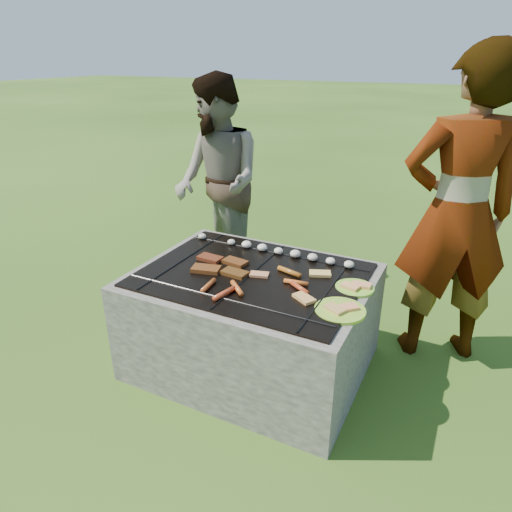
{
  "coord_description": "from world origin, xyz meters",
  "views": [
    {
      "loc": [
        1.05,
        -2.05,
        1.74
      ],
      "look_at": [
        0.0,
        0.05,
        0.7
      ],
      "focal_mm": 32.0,
      "sensor_mm": 36.0,
      "label": 1
    }
  ],
  "objects": [
    {
      "name": "lawn",
      "position": [
        0.0,
        0.0,
        0.0
      ],
      "size": [
        60.0,
        60.0,
        0.0
      ],
      "primitive_type": "plane",
      "color": "#294912",
      "rests_on": "ground"
    },
    {
      "name": "plate_far",
      "position": [
        0.56,
        0.1,
        0.61
      ],
      "size": [
        0.27,
        0.27,
        0.03
      ],
      "color": "#C0E536",
      "rests_on": "fire_pit"
    },
    {
      "name": "sausages",
      "position": [
        0.1,
        -0.12,
        0.63
      ],
      "size": [
        0.52,
        0.49,
        0.03
      ],
      "color": "orange",
      "rests_on": "fire_pit"
    },
    {
      "name": "mushrooms",
      "position": [
        0.04,
        0.32,
        0.63
      ],
      "size": [
        1.06,
        0.06,
        0.04
      ],
      "color": "beige",
      "rests_on": "fire_pit"
    },
    {
      "name": "bystander",
      "position": [
        -0.78,
        0.93,
        0.82
      ],
      "size": [
        1.01,
        0.97,
        1.63
      ],
      "primitive_type": "imported",
      "rotation": [
        0.0,
        0.0,
        -0.65
      ],
      "color": "gray",
      "rests_on": "ground"
    },
    {
      "name": "cook",
      "position": [
        0.97,
        0.66,
        0.91
      ],
      "size": [
        0.79,
        0.67,
        1.82
      ],
      "primitive_type": "imported",
      "rotation": [
        0.0,
        0.0,
        3.57
      ],
      "color": "#A09586",
      "rests_on": "ground"
    },
    {
      "name": "pork_slabs",
      "position": [
        -0.2,
        -0.01,
        0.62
      ],
      "size": [
        0.38,
        0.27,
        0.02
      ],
      "color": "#953A1B",
      "rests_on": "fire_pit"
    },
    {
      "name": "bread_on_grate",
      "position": [
        0.28,
        0.01,
        0.62
      ],
      "size": [
        0.45,
        0.41,
        0.02
      ],
      "color": "#E4AE75",
      "rests_on": "fire_pit"
    },
    {
      "name": "plate_near",
      "position": [
        0.56,
        -0.16,
        0.61
      ],
      "size": [
        0.29,
        0.29,
        0.03
      ],
      "color": "yellow",
      "rests_on": "fire_pit"
    },
    {
      "name": "fire_pit",
      "position": [
        0.0,
        0.0,
        0.28
      ],
      "size": [
        1.3,
        1.0,
        0.62
      ],
      "color": "gray",
      "rests_on": "ground"
    }
  ]
}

